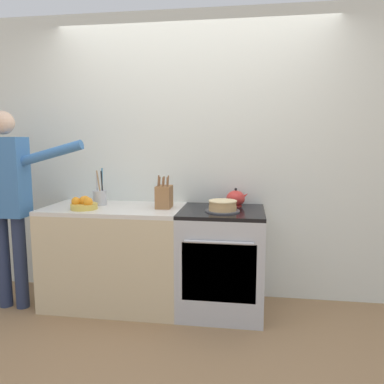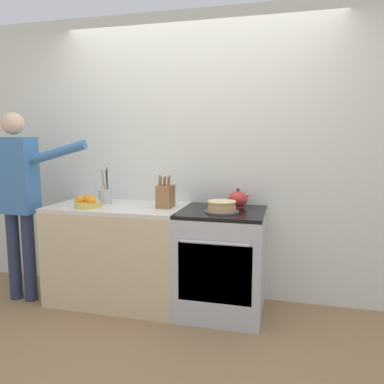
{
  "view_description": "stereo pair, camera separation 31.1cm",
  "coord_description": "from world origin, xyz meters",
  "px_view_note": "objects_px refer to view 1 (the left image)",
  "views": [
    {
      "loc": [
        0.5,
        -2.75,
        1.47
      ],
      "look_at": [
        0.05,
        0.3,
        1.03
      ],
      "focal_mm": 35.0,
      "sensor_mm": 36.0,
      "label": 1
    },
    {
      "loc": [
        0.81,
        -2.69,
        1.47
      ],
      "look_at": [
        0.05,
        0.3,
        1.03
      ],
      "focal_mm": 35.0,
      "sensor_mm": 36.0,
      "label": 2
    }
  ],
  "objects_px": {
    "stove_range": "(222,261)",
    "utensil_crock": "(100,197)",
    "knife_block": "(164,197)",
    "layer_cake": "(223,206)",
    "person_baker": "(8,192)",
    "tea_kettle": "(236,198)",
    "fruit_bowl": "(84,204)"
  },
  "relations": [
    {
      "from": "stove_range",
      "to": "utensil_crock",
      "type": "height_order",
      "value": "utensil_crock"
    },
    {
      "from": "stove_range",
      "to": "utensil_crock",
      "type": "distance_m",
      "value": 1.22
    },
    {
      "from": "stove_range",
      "to": "knife_block",
      "type": "distance_m",
      "value": 0.74
    },
    {
      "from": "utensil_crock",
      "to": "stove_range",
      "type": "bearing_deg",
      "value": -4.03
    },
    {
      "from": "layer_cake",
      "to": "person_baker",
      "type": "xyz_separation_m",
      "value": [
        -1.81,
        -0.14,
        0.1
      ]
    },
    {
      "from": "tea_kettle",
      "to": "person_baker",
      "type": "distance_m",
      "value": 1.95
    },
    {
      "from": "knife_block",
      "to": "tea_kettle",
      "type": "bearing_deg",
      "value": 15.67
    },
    {
      "from": "stove_range",
      "to": "utensil_crock",
      "type": "xyz_separation_m",
      "value": [
        -1.1,
        0.08,
        0.51
      ]
    },
    {
      "from": "fruit_bowl",
      "to": "person_baker",
      "type": "xyz_separation_m",
      "value": [
        -0.64,
        -0.07,
        0.1
      ]
    },
    {
      "from": "layer_cake",
      "to": "knife_block",
      "type": "xyz_separation_m",
      "value": [
        -0.51,
        0.09,
        0.06
      ]
    },
    {
      "from": "tea_kettle",
      "to": "utensil_crock",
      "type": "height_order",
      "value": "utensil_crock"
    },
    {
      "from": "layer_cake",
      "to": "utensil_crock",
      "type": "distance_m",
      "value": 1.12
    },
    {
      "from": "tea_kettle",
      "to": "fruit_bowl",
      "type": "xyz_separation_m",
      "value": [
        -1.26,
        -0.33,
        -0.03
      ]
    },
    {
      "from": "knife_block",
      "to": "fruit_bowl",
      "type": "bearing_deg",
      "value": -166.0
    },
    {
      "from": "utensil_crock",
      "to": "fruit_bowl",
      "type": "relative_size",
      "value": 1.48
    },
    {
      "from": "layer_cake",
      "to": "utensil_crock",
      "type": "xyz_separation_m",
      "value": [
        -1.11,
        0.15,
        0.03
      ]
    },
    {
      "from": "person_baker",
      "to": "fruit_bowl",
      "type": "bearing_deg",
      "value": 12.08
    },
    {
      "from": "stove_range",
      "to": "layer_cake",
      "type": "distance_m",
      "value": 0.49
    },
    {
      "from": "stove_range",
      "to": "person_baker",
      "type": "distance_m",
      "value": 1.9
    },
    {
      "from": "layer_cake",
      "to": "person_baker",
      "type": "relative_size",
      "value": 0.17
    },
    {
      "from": "tea_kettle",
      "to": "fruit_bowl",
      "type": "height_order",
      "value": "tea_kettle"
    },
    {
      "from": "stove_range",
      "to": "fruit_bowl",
      "type": "bearing_deg",
      "value": -173.07
    },
    {
      "from": "tea_kettle",
      "to": "person_baker",
      "type": "height_order",
      "value": "person_baker"
    },
    {
      "from": "tea_kettle",
      "to": "stove_range",
      "type": "bearing_deg",
      "value": -118.93
    },
    {
      "from": "layer_cake",
      "to": "tea_kettle",
      "type": "distance_m",
      "value": 0.28
    },
    {
      "from": "utensil_crock",
      "to": "tea_kettle",
      "type": "bearing_deg",
      "value": 5.47
    },
    {
      "from": "utensil_crock",
      "to": "person_baker",
      "type": "height_order",
      "value": "person_baker"
    },
    {
      "from": "stove_range",
      "to": "tea_kettle",
      "type": "height_order",
      "value": "tea_kettle"
    },
    {
      "from": "knife_block",
      "to": "person_baker",
      "type": "distance_m",
      "value": 1.32
    },
    {
      "from": "fruit_bowl",
      "to": "tea_kettle",
      "type": "bearing_deg",
      "value": 14.8
    },
    {
      "from": "utensil_crock",
      "to": "person_baker",
      "type": "bearing_deg",
      "value": -157.67
    },
    {
      "from": "stove_range",
      "to": "knife_block",
      "type": "relative_size",
      "value": 3.1
    }
  ]
}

